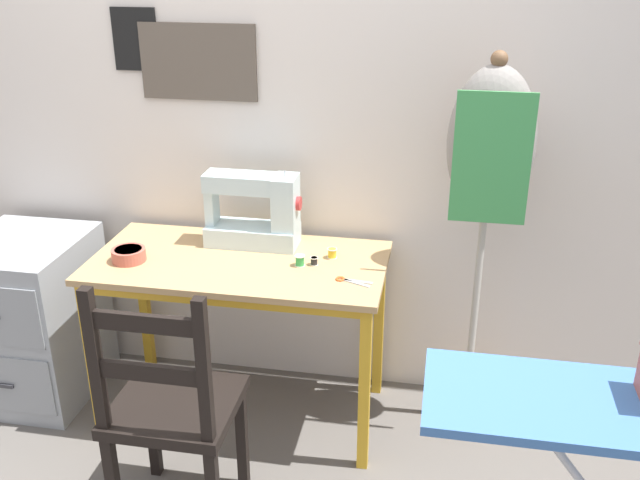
{
  "coord_description": "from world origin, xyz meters",
  "views": [
    {
      "loc": [
        0.76,
        -2.11,
        1.87
      ],
      "look_at": [
        0.33,
        0.26,
        0.83
      ],
      "focal_mm": 40.0,
      "sensor_mm": 36.0,
      "label": 1
    }
  ],
  "objects_px": {
    "filing_cabinet": "(33,318)",
    "thread_spool_mid_table": "(314,261)",
    "thread_spool_near_machine": "(300,261)",
    "sewing_machine": "(257,212)",
    "scissors": "(348,281)",
    "wooden_chair": "(172,410)",
    "thread_spool_far_edge": "(332,253)",
    "fabric_bowl": "(129,254)",
    "dress_form": "(489,167)"
  },
  "relations": [
    {
      "from": "scissors",
      "to": "sewing_machine",
      "type": "bearing_deg",
      "value": 146.75
    },
    {
      "from": "scissors",
      "to": "thread_spool_mid_table",
      "type": "height_order",
      "value": "thread_spool_mid_table"
    },
    {
      "from": "scissors",
      "to": "wooden_chair",
      "type": "height_order",
      "value": "wooden_chair"
    },
    {
      "from": "fabric_bowl",
      "to": "thread_spool_far_edge",
      "type": "distance_m",
      "value": 0.78
    },
    {
      "from": "thread_spool_near_machine",
      "to": "thread_spool_far_edge",
      "type": "relative_size",
      "value": 1.08
    },
    {
      "from": "fabric_bowl",
      "to": "filing_cabinet",
      "type": "relative_size",
      "value": 0.18
    },
    {
      "from": "fabric_bowl",
      "to": "thread_spool_far_edge",
      "type": "relative_size",
      "value": 3.3
    },
    {
      "from": "filing_cabinet",
      "to": "dress_form",
      "type": "relative_size",
      "value": 0.47
    },
    {
      "from": "scissors",
      "to": "wooden_chair",
      "type": "distance_m",
      "value": 0.76
    },
    {
      "from": "sewing_machine",
      "to": "dress_form",
      "type": "height_order",
      "value": "dress_form"
    },
    {
      "from": "scissors",
      "to": "filing_cabinet",
      "type": "relative_size",
      "value": 0.19
    },
    {
      "from": "filing_cabinet",
      "to": "dress_form",
      "type": "distance_m",
      "value": 1.99
    },
    {
      "from": "wooden_chair",
      "to": "filing_cabinet",
      "type": "distance_m",
      "value": 1.07
    },
    {
      "from": "thread_spool_near_machine",
      "to": "dress_form",
      "type": "relative_size",
      "value": 0.03
    },
    {
      "from": "thread_spool_far_edge",
      "to": "filing_cabinet",
      "type": "relative_size",
      "value": 0.06
    },
    {
      "from": "thread_spool_mid_table",
      "to": "wooden_chair",
      "type": "height_order",
      "value": "wooden_chair"
    },
    {
      "from": "fabric_bowl",
      "to": "thread_spool_near_machine",
      "type": "distance_m",
      "value": 0.66
    },
    {
      "from": "thread_spool_mid_table",
      "to": "wooden_chair",
      "type": "bearing_deg",
      "value": -119.56
    },
    {
      "from": "thread_spool_near_machine",
      "to": "wooden_chair",
      "type": "xyz_separation_m",
      "value": [
        -0.3,
        -0.6,
        -0.28
      ]
    },
    {
      "from": "fabric_bowl",
      "to": "filing_cabinet",
      "type": "distance_m",
      "value": 0.65
    },
    {
      "from": "filing_cabinet",
      "to": "dress_form",
      "type": "bearing_deg",
      "value": 4.06
    },
    {
      "from": "scissors",
      "to": "thread_spool_far_edge",
      "type": "bearing_deg",
      "value": 115.5
    },
    {
      "from": "thread_spool_far_edge",
      "to": "dress_form",
      "type": "bearing_deg",
      "value": 4.99
    },
    {
      "from": "dress_form",
      "to": "scissors",
      "type": "bearing_deg",
      "value": -153.26
    },
    {
      "from": "thread_spool_near_machine",
      "to": "fabric_bowl",
      "type": "bearing_deg",
      "value": -173.56
    },
    {
      "from": "filing_cabinet",
      "to": "thread_spool_mid_table",
      "type": "bearing_deg",
      "value": 0.26
    },
    {
      "from": "thread_spool_near_machine",
      "to": "filing_cabinet",
      "type": "xyz_separation_m",
      "value": [
        -1.18,
        0.01,
        -0.37
      ]
    },
    {
      "from": "scissors",
      "to": "thread_spool_far_edge",
      "type": "xyz_separation_m",
      "value": [
        -0.09,
        0.19,
        0.02
      ]
    },
    {
      "from": "sewing_machine",
      "to": "filing_cabinet",
      "type": "bearing_deg",
      "value": -170.67
    },
    {
      "from": "thread_spool_mid_table",
      "to": "thread_spool_far_edge",
      "type": "relative_size",
      "value": 0.81
    },
    {
      "from": "thread_spool_near_machine",
      "to": "scissors",
      "type": "bearing_deg",
      "value": -25.79
    },
    {
      "from": "thread_spool_mid_table",
      "to": "wooden_chair",
      "type": "relative_size",
      "value": 0.03
    },
    {
      "from": "thread_spool_far_edge",
      "to": "thread_spool_near_machine",
      "type": "bearing_deg",
      "value": -139.35
    },
    {
      "from": "fabric_bowl",
      "to": "thread_spool_mid_table",
      "type": "bearing_deg",
      "value": 7.3
    },
    {
      "from": "thread_spool_near_machine",
      "to": "sewing_machine",
      "type": "bearing_deg",
      "value": 140.63
    },
    {
      "from": "thread_spool_mid_table",
      "to": "filing_cabinet",
      "type": "distance_m",
      "value": 1.28
    },
    {
      "from": "filing_cabinet",
      "to": "thread_spool_far_edge",
      "type": "bearing_deg",
      "value": 3.65
    },
    {
      "from": "scissors",
      "to": "dress_form",
      "type": "relative_size",
      "value": 0.09
    },
    {
      "from": "thread_spool_far_edge",
      "to": "wooden_chair",
      "type": "xyz_separation_m",
      "value": [
        -0.41,
        -0.7,
        -0.28
      ]
    },
    {
      "from": "sewing_machine",
      "to": "fabric_bowl",
      "type": "distance_m",
      "value": 0.52
    },
    {
      "from": "sewing_machine",
      "to": "thread_spool_near_machine",
      "type": "xyz_separation_m",
      "value": [
        0.21,
        -0.17,
        -0.12
      ]
    },
    {
      "from": "filing_cabinet",
      "to": "thread_spool_near_machine",
      "type": "bearing_deg",
      "value": -0.54
    },
    {
      "from": "thread_spool_near_machine",
      "to": "thread_spool_mid_table",
      "type": "relative_size",
      "value": 1.34
    },
    {
      "from": "thread_spool_mid_table",
      "to": "dress_form",
      "type": "relative_size",
      "value": 0.02
    },
    {
      "from": "wooden_chair",
      "to": "dress_form",
      "type": "xyz_separation_m",
      "value": [
        0.97,
        0.75,
        0.65
      ]
    },
    {
      "from": "thread_spool_mid_table",
      "to": "thread_spool_near_machine",
      "type": "bearing_deg",
      "value": -162.26
    },
    {
      "from": "thread_spool_mid_table",
      "to": "dress_form",
      "type": "distance_m",
      "value": 0.73
    },
    {
      "from": "fabric_bowl",
      "to": "thread_spool_mid_table",
      "type": "relative_size",
      "value": 4.09
    },
    {
      "from": "sewing_machine",
      "to": "thread_spool_far_edge",
      "type": "relative_size",
      "value": 9.71
    },
    {
      "from": "sewing_machine",
      "to": "thread_spool_far_edge",
      "type": "bearing_deg",
      "value": -13.72
    }
  ]
}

